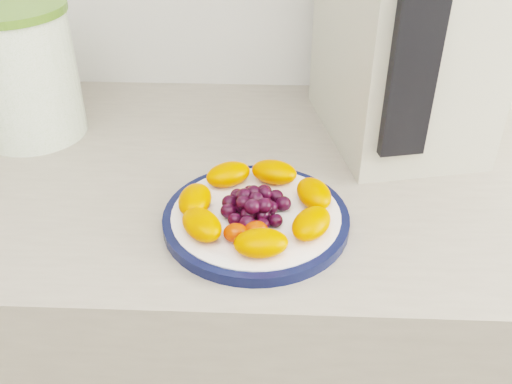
{
  "coord_description": "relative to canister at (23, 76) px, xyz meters",
  "views": [
    {
      "loc": [
        0.09,
        0.47,
        1.35
      ],
      "look_at": [
        0.06,
        1.06,
        0.95
      ],
      "focal_mm": 40.0,
      "sensor_mm": 36.0,
      "label": 1
    }
  ],
  "objects": [
    {
      "name": "counter",
      "position": [
        0.31,
        -0.09,
        -0.55
      ],
      "size": [
        3.5,
        0.6,
        0.9
      ],
      "primitive_type": "cube",
      "color": "gray",
      "rests_on": "floor"
    },
    {
      "name": "plate_rim",
      "position": [
        0.37,
        -0.23,
        -0.09
      ],
      "size": [
        0.24,
        0.24,
        0.01
      ],
      "primitive_type": "cylinder",
      "color": "#0B1236",
      "rests_on": "counter"
    },
    {
      "name": "appliance_panel",
      "position": [
        0.57,
        -0.13,
        0.09
      ],
      "size": [
        0.07,
        0.03,
        0.27
      ],
      "primitive_type": "cube",
      "rotation": [
        0.0,
        0.0,
        0.21
      ],
      "color": "black",
      "rests_on": "appliance_body"
    },
    {
      "name": "plate_face",
      "position": [
        0.37,
        -0.23,
        -0.09
      ],
      "size": [
        0.22,
        0.22,
        0.02
      ],
      "primitive_type": "cylinder",
      "color": "white",
      "rests_on": "counter"
    },
    {
      "name": "canister_lid",
      "position": [
        0.0,
        0.0,
        0.11
      ],
      "size": [
        0.22,
        0.22,
        0.01
      ],
      "primitive_type": "cylinder",
      "rotation": [
        0.0,
        0.0,
        0.39
      ],
      "color": "#52792B",
      "rests_on": "canister"
    },
    {
      "name": "canister",
      "position": [
        0.0,
        0.0,
        0.0
      ],
      "size": [
        0.22,
        0.22,
        0.2
      ],
      "primitive_type": "cylinder",
      "rotation": [
        0.0,
        0.0,
        0.39
      ],
      "color": "#3C6F10",
      "rests_on": "counter"
    },
    {
      "name": "appliance_body",
      "position": [
        0.59,
        0.03,
        0.08
      ],
      "size": [
        0.26,
        0.33,
        0.36
      ],
      "primitive_type": "cube",
      "rotation": [
        0.0,
        0.0,
        0.21
      ],
      "color": "#B2AF9C",
      "rests_on": "counter"
    },
    {
      "name": "fruit_plate",
      "position": [
        0.37,
        -0.24,
        -0.07
      ],
      "size": [
        0.21,
        0.21,
        0.03
      ],
      "color": "#FF5400",
      "rests_on": "plate_face"
    },
    {
      "name": "cabinet_face",
      "position": [
        0.31,
        -0.09,
        -0.58
      ],
      "size": [
        3.48,
        0.58,
        0.84
      ],
      "primitive_type": "cube",
      "color": "brown",
      "rests_on": "floor"
    }
  ]
}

